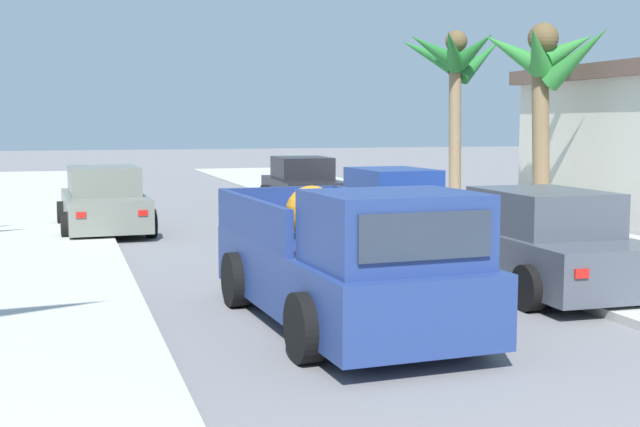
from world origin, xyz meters
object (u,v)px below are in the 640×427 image
car_right_near (302,185)px  pickup_truck (345,265)px  palm_tree_left_back (454,64)px  car_left_mid (104,202)px  car_right_mid (539,244)px  palm_tree_left_mid (546,68)px  car_left_near (391,205)px

car_right_near → pickup_truck: bearing=-103.9°
pickup_truck → palm_tree_left_back: palm_tree_left_back is taller
car_left_mid → car_right_mid: size_ratio=1.00×
car_right_mid → palm_tree_left_mid: 9.87m
car_left_mid → palm_tree_left_mid: 11.46m
car_left_mid → car_left_near: bearing=-24.3°
car_left_near → car_right_near: (-0.15, 6.65, 0.00)m
car_left_mid → palm_tree_left_mid: size_ratio=0.85×
pickup_truck → palm_tree_left_mid: size_ratio=1.04×
car_left_near → car_left_mid: (-6.07, 2.75, 0.00)m
car_left_near → palm_tree_left_back: (4.77, 6.71, 3.67)m
car_right_near → palm_tree_left_back: bearing=0.7°
car_left_mid → car_right_mid: (5.99, -8.97, 0.00)m
car_right_near → car_left_mid: (-5.92, -3.90, 0.00)m
car_left_mid → car_right_mid: 10.79m
car_right_near → car_right_mid: (0.06, -12.87, 0.00)m
palm_tree_left_back → car_left_near: bearing=-125.4°
car_right_near → car_left_mid: size_ratio=1.01×
palm_tree_left_mid → palm_tree_left_back: palm_tree_left_back is taller
car_right_near → palm_tree_left_back: (4.92, 0.06, 3.67)m
car_right_near → palm_tree_left_mid: (5.03, -4.97, 3.22)m
palm_tree_left_mid → palm_tree_left_back: bearing=91.3°
car_left_mid → car_right_mid: same height
pickup_truck → palm_tree_left_back: 16.99m
car_left_near → car_right_mid: (-0.08, -6.23, 0.00)m
pickup_truck → palm_tree_left_mid: 12.99m
car_right_near → car_left_mid: bearing=-146.6°
pickup_truck → car_right_mid: pickup_truck is taller
pickup_truck → car_left_near: bearing=64.2°
car_right_near → palm_tree_left_back: palm_tree_left_back is taller
car_right_near → palm_tree_left_back: 6.13m
car_right_mid → palm_tree_left_back: palm_tree_left_back is taller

